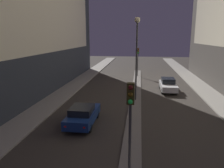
# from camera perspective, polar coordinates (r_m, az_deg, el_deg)

# --- Properties ---
(median_strip) EXTENTS (1.15, 35.19, 0.11)m
(median_strip) POSITION_cam_1_polar(r_m,az_deg,el_deg) (24.45, 6.25, -2.89)
(median_strip) COLOR #66605B
(median_strip) RESTS_ON ground
(traffic_light_near) EXTENTS (0.32, 0.42, 4.50)m
(traffic_light_near) POSITION_cam_1_polar(r_m,az_deg,el_deg) (9.25, 4.80, -7.01)
(traffic_light_near) COLOR #383838
(traffic_light_near) RESTS_ON median_strip
(traffic_light_mid) EXTENTS (0.32, 0.42, 4.50)m
(traffic_light_mid) POSITION_cam_1_polar(r_m,az_deg,el_deg) (35.67, 6.78, 7.41)
(traffic_light_mid) COLOR #383838
(traffic_light_mid) RESTS_ON median_strip
(street_lamp) EXTENTS (0.55, 0.55, 8.15)m
(street_lamp) POSITION_cam_1_polar(r_m,az_deg,el_deg) (21.64, 6.50, 10.49)
(street_lamp) COLOR #383838
(street_lamp) RESTS_ON median_strip
(car_left_lane) EXTENTS (1.82, 4.36, 1.47)m
(car_left_lane) POSITION_cam_1_polar(r_m,az_deg,el_deg) (16.52, -7.63, -7.98)
(car_left_lane) COLOR navy
(car_left_lane) RESTS_ON ground
(car_right_lane) EXTENTS (1.77, 4.44, 1.53)m
(car_right_lane) POSITION_cam_1_polar(r_m,az_deg,el_deg) (26.97, 14.41, -0.20)
(car_right_lane) COLOR silver
(car_right_lane) RESTS_ON ground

